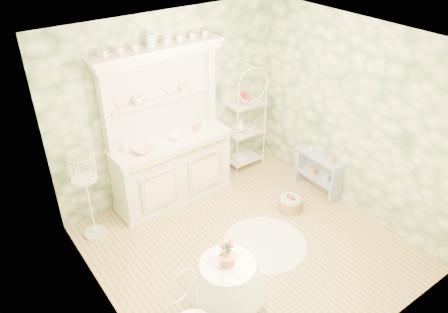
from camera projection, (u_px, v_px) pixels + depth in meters
floor at (246, 247)px, 5.71m from camera, size 3.60×3.60×0.00m
ceiling at (254, 44)px, 4.30m from camera, size 3.60×3.60×0.00m
wall_left at (101, 219)px, 4.11m from camera, size 3.60×3.60×0.00m
wall_right at (353, 119)px, 5.91m from camera, size 3.60×3.60×0.00m
wall_back at (171, 106)px, 6.25m from camera, size 3.60×3.60×0.00m
wall_front at (380, 249)px, 3.77m from camera, size 3.60×3.60×0.00m
kitchen_dresser at (169, 130)px, 6.07m from camera, size 1.87×0.61×2.29m
bakers_rack at (244, 119)px, 6.97m from camera, size 0.54×0.39×1.74m
side_shelf at (319, 176)px, 6.66m from camera, size 0.30×0.67×0.56m
round_table at (228, 291)px, 4.69m from camera, size 0.66×0.66×0.63m
birdcage_stand at (87, 191)px, 5.56m from camera, size 0.35×0.35×1.43m
floor_basket at (290, 203)px, 6.33m from camera, size 0.44×0.44×0.24m
lace_rug at (265, 244)px, 5.77m from camera, size 1.45×1.45×0.01m
bowl_floral at (143, 151)px, 5.83m from camera, size 0.32×0.32×0.07m
bowl_white at (177, 138)px, 6.13m from camera, size 0.26×0.26×0.07m
cup_left at (138, 102)px, 5.76m from camera, size 0.15×0.15×0.11m
cup_right at (183, 90)px, 6.09m from camera, size 0.14×0.14×0.10m
potted_geranium at (227, 252)px, 4.44m from camera, size 0.17×0.14×0.27m
bottle_amber at (333, 159)px, 6.30m from camera, size 0.07×0.07×0.17m
bottle_blue at (323, 156)px, 6.42m from camera, size 0.05×0.05×0.10m
bottle_glass at (312, 149)px, 6.60m from camera, size 0.08×0.08×0.10m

